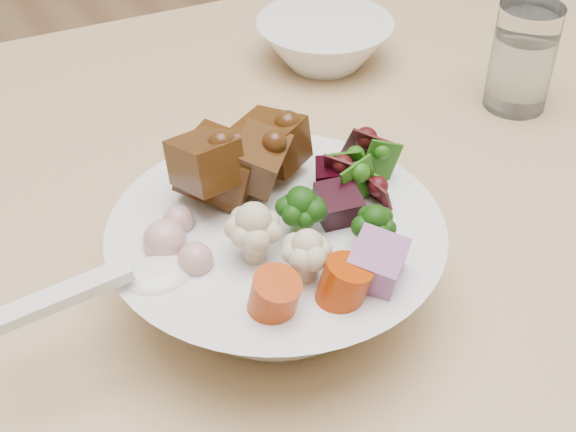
% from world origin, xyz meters
% --- Properties ---
extents(dining_table, '(1.55, 0.92, 0.71)m').
position_xyz_m(dining_table, '(0.24, 0.03, 0.63)').
color(dining_table, tan).
rests_on(dining_table, ground).
extents(chair_far, '(0.44, 0.44, 0.94)m').
position_xyz_m(chair_far, '(0.49, 0.67, 0.53)').
color(chair_far, tan).
rests_on(chair_far, ground).
extents(food_bowl, '(0.25, 0.25, 0.14)m').
position_xyz_m(food_bowl, '(-0.13, -0.07, 0.75)').
color(food_bowl, white).
rests_on(food_bowl, dining_table).
extents(soup_spoon, '(0.15, 0.05, 0.03)m').
position_xyz_m(soup_spoon, '(-0.25, -0.08, 0.78)').
color(soup_spoon, white).
rests_on(soup_spoon, food_bowl).
extents(water_glass, '(0.07, 0.07, 0.11)m').
position_xyz_m(water_glass, '(0.23, 0.07, 0.76)').
color(water_glass, silver).
rests_on(water_glass, dining_table).
extents(side_bowl, '(0.16, 0.16, 0.05)m').
position_xyz_m(side_bowl, '(0.09, 0.25, 0.73)').
color(side_bowl, white).
rests_on(side_bowl, dining_table).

